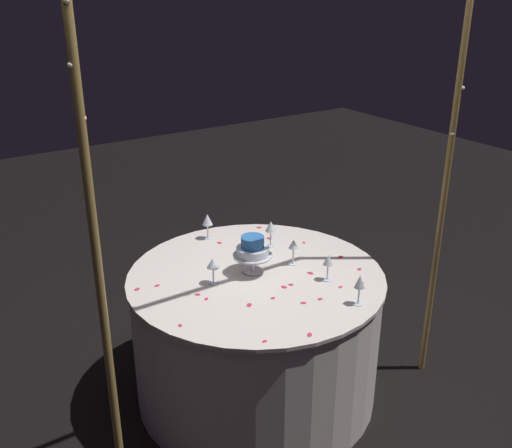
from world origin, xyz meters
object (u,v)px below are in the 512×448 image
at_px(wine_glass_5, 293,246).
at_px(wine_glass_4, 207,220).
at_px(main_table, 256,334).
at_px(wine_glass_0, 271,227).
at_px(wine_glass_2, 213,264).
at_px(tiered_cake, 253,249).
at_px(decorative_arch, 307,155).
at_px(wine_glass_3, 328,262).
at_px(wine_glass_1, 360,283).

bearing_deg(wine_glass_5, wine_glass_4, -68.32).
relative_size(main_table, wine_glass_0, 8.75).
relative_size(wine_glass_2, wine_glass_5, 0.98).
relative_size(wine_glass_2, wine_glass_4, 0.91).
bearing_deg(wine_glass_5, main_table, -2.36).
height_order(tiered_cake, wine_glass_0, tiered_cake).
bearing_deg(wine_glass_4, decorative_arch, 89.09).
height_order(tiered_cake, wine_glass_3, tiered_cake).
bearing_deg(wine_glass_3, wine_glass_1, 82.76).
bearing_deg(wine_glass_5, wine_glass_1, 90.56).
xyz_separation_m(wine_glass_4, wine_glass_5, (-0.23, 0.59, -0.01)).
height_order(tiered_cake, wine_glass_2, tiered_cake).
bearing_deg(wine_glass_5, wine_glass_0, -97.04).
xyz_separation_m(main_table, wine_glass_1, (-0.26, 0.55, 0.51)).
xyz_separation_m(wine_glass_0, wine_glass_4, (0.27, -0.31, 0.00)).
bearing_deg(wine_glass_4, wine_glass_5, 111.68).
bearing_deg(main_table, wine_glass_3, 137.47).
bearing_deg(wine_glass_2, wine_glass_1, 130.18).
xyz_separation_m(decorative_arch, wine_glass_5, (-0.25, -0.40, -0.67)).
distance_m(decorative_arch, wine_glass_2, 0.85).
distance_m(main_table, wine_glass_4, 0.77).
xyz_separation_m(tiered_cake, wine_glass_0, (-0.28, -0.23, -0.02)).
distance_m(wine_glass_2, wine_glass_5, 0.50).
bearing_deg(decorative_arch, wine_glass_0, -112.64).
bearing_deg(main_table, wine_glass_4, -91.67).
relative_size(main_table, wine_glass_4, 8.67).
bearing_deg(tiered_cake, wine_glass_0, -140.56).
relative_size(wine_glass_1, wine_glass_4, 0.98).
xyz_separation_m(main_table, wine_glass_4, (-0.02, -0.58, 0.52)).
bearing_deg(wine_glass_4, wine_glass_0, 130.53).
distance_m(tiered_cake, wine_glass_4, 0.54).
bearing_deg(wine_glass_0, wine_glass_4, -49.47).
relative_size(tiered_cake, wine_glass_5, 1.43).
height_order(decorative_arch, tiered_cake, decorative_arch).
bearing_deg(tiered_cake, wine_glass_3, 133.59).
distance_m(tiered_cake, wine_glass_2, 0.25).
distance_m(wine_glass_3, wine_glass_5, 0.26).
height_order(wine_glass_0, wine_glass_4, wine_glass_4).
height_order(wine_glass_0, wine_glass_3, wine_glass_0).
distance_m(tiered_cake, wine_glass_0, 0.36).
distance_m(decorative_arch, main_table, 1.25).
distance_m(wine_glass_2, wine_glass_4, 0.60).
relative_size(wine_glass_0, wine_glass_4, 0.99).
height_order(decorative_arch, wine_glass_3, decorative_arch).
bearing_deg(tiered_cake, decorative_arch, 89.57).
xyz_separation_m(wine_glass_2, wine_glass_4, (-0.26, -0.53, 0.01)).
relative_size(decorative_arch, wine_glass_4, 14.73).
height_order(tiered_cake, wine_glass_4, tiered_cake).
xyz_separation_m(wine_glass_1, wine_glass_5, (0.01, -0.54, -0.00)).
bearing_deg(wine_glass_3, decorative_arch, 26.75).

